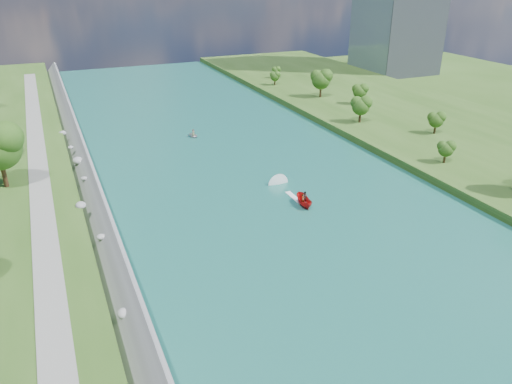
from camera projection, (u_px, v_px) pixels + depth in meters
name	position (u px, v px, depth m)	size (l,w,h in m)	color
ground	(326.00, 254.00, 63.51)	(260.00, 260.00, 0.00)	#2D5119
river_water	(263.00, 193.00, 80.20)	(55.00, 240.00, 0.10)	#175952
berm_east	(493.00, 149.00, 97.79)	(44.00, 240.00, 1.50)	#2D5119
riprap_bank	(96.00, 215.00, 69.51)	(4.21, 236.00, 4.28)	slate
riverside_path	(42.00, 210.00, 67.00)	(3.00, 200.00, 0.10)	gray
motorboat	(300.00, 198.00, 76.96)	(3.60, 19.03, 2.11)	#B60F0E
raft	(193.00, 135.00, 106.49)	(2.55, 3.34, 1.60)	#94969C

